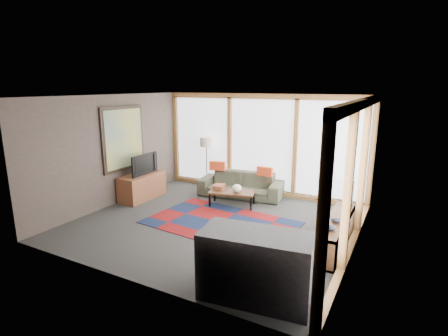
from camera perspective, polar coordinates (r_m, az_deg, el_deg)
The scene contains 17 objects.
ground at distance 7.38m, azimuth -1.49°, elevation -8.98°, with size 5.50×5.50×0.00m, color #2C2C2A.
room_envelope at distance 7.21m, azimuth 4.08°, elevation 3.24°, with size 5.52×5.02×2.62m.
rug at distance 7.39m, azimuth -0.53°, elevation -8.89°, with size 2.99×1.92×0.01m, color maroon.
sofa at distance 9.00m, azimuth 2.75°, elevation -2.73°, with size 2.12×0.83×0.62m, color #333528.
pillow_left at distance 9.20m, azimuth -1.07°, elevation 0.36°, with size 0.42×0.13×0.23m, color red.
pillow_right at distance 8.68m, azimuth 6.69°, elevation -0.55°, with size 0.40×0.12×0.22m, color red.
floor_lamp at distance 9.72m, azimuth -2.85°, elevation 0.91°, with size 0.36×0.36×1.42m, color #2E2216, non-canonical shape.
coffee_table at distance 8.35m, azimuth 1.33°, elevation -4.98°, with size 1.06×0.53×0.35m, color black, non-canonical shape.
book_stack at distance 8.47m, azimuth -0.81°, elevation -3.08°, with size 0.25×0.31×0.10m, color brown.
vase at distance 8.19m, azimuth 2.12°, elevation -3.34°, with size 0.22×0.22×0.19m, color white.
bookshelf at distance 6.64m, azimuth 17.95°, elevation -9.88°, with size 0.38×2.07×0.52m, color black, non-canonical shape.
bowl_a at distance 5.98m, azimuth 16.94°, elevation -9.26°, with size 0.19×0.19×0.09m, color black.
bowl_b at distance 6.33m, azimuth 17.82°, elevation -8.09°, with size 0.17×0.17×0.08m, color black.
shelf_picture at distance 7.19m, azimuth 20.11°, elevation -4.13°, with size 0.04×0.35×0.46m, color black.
tv_console at distance 9.07m, azimuth -13.20°, elevation -2.91°, with size 0.53×1.27×0.63m, color brown.
television at distance 8.92m, azimuth -13.25°, elevation 0.64°, with size 0.90×0.12×0.52m, color black.
bar_counter at distance 4.83m, azimuth 5.28°, elevation -15.65°, with size 1.48×0.69×0.94m, color black.
Camera 1 is at (3.39, -5.92, 2.81)m, focal length 28.00 mm.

